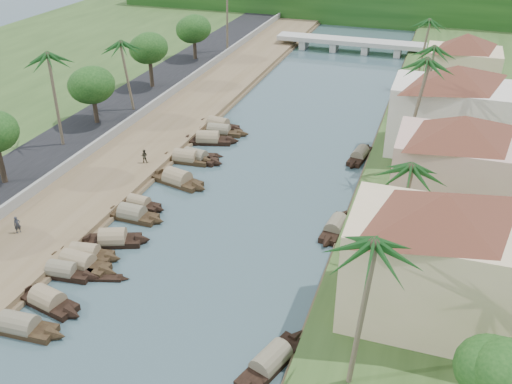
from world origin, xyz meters
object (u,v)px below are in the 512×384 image
(bridge, at_px, (350,43))
(sampan_0, at_px, (19,326))
(person_near, at_px, (17,225))
(building_near, at_px, (436,256))
(sampan_1, at_px, (48,301))

(bridge, bearing_deg, sampan_0, -96.15)
(bridge, bearing_deg, person_near, -102.92)
(building_near, bearing_deg, bridge, 104.39)
(person_near, bearing_deg, sampan_1, -97.34)
(bridge, relative_size, person_near, 17.05)
(sampan_1, xyz_separation_m, person_near, (-8.12, 6.94, 1.21))
(sampan_0, xyz_separation_m, person_near, (-7.90, 10.00, 1.21))
(bridge, distance_m, sampan_1, 81.21)
(person_near, bearing_deg, bridge, 20.22)
(sampan_1, relative_size, person_near, 4.46)
(building_near, distance_m, person_near, 36.24)
(building_near, xyz_separation_m, sampan_0, (-28.02, -9.79, -5.97))
(building_near, relative_size, sampan_0, 1.87)
(bridge, xyz_separation_m, person_near, (-16.93, -73.79, -0.10))
(bridge, height_order, building_near, building_near)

